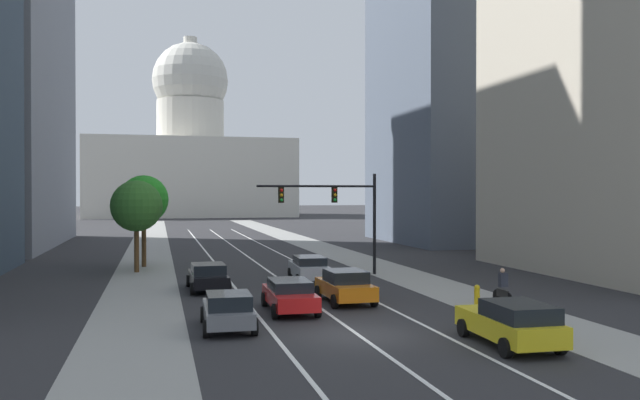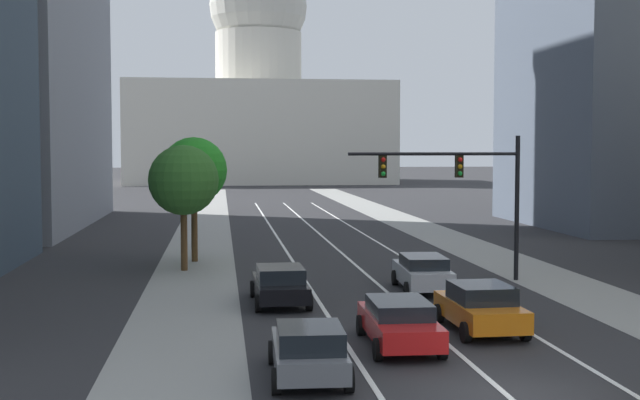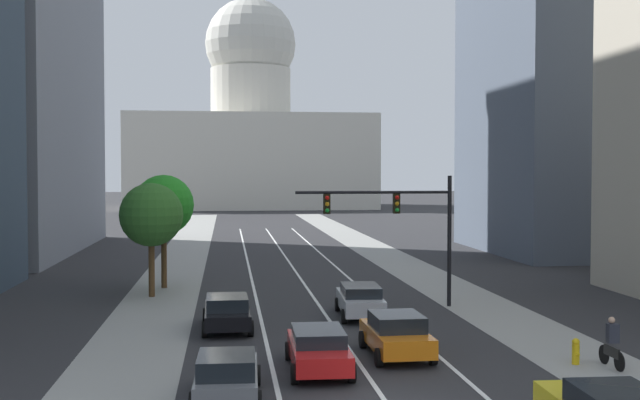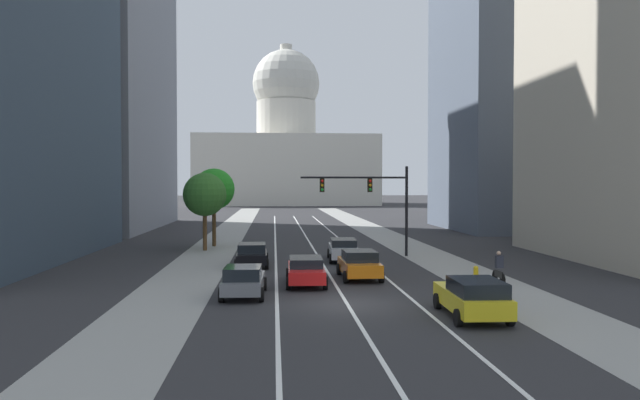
# 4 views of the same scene
# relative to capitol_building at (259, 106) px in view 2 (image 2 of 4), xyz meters

# --- Properties ---
(ground_plane) EXTENTS (400.00, 400.00, 0.00)m
(ground_plane) POSITION_rel_capitol_building_xyz_m (0.00, -85.73, -13.15)
(ground_plane) COLOR #2B2B2D
(sidewalk_left) EXTENTS (3.83, 130.00, 0.01)m
(sidewalk_left) POSITION_rel_capitol_building_xyz_m (-7.91, -90.73, -13.14)
(sidewalk_left) COLOR gray
(sidewalk_left) RESTS_ON ground
(sidewalk_right) EXTENTS (3.83, 130.00, 0.01)m
(sidewalk_right) POSITION_rel_capitol_building_xyz_m (7.91, -90.73, -13.14)
(sidewalk_right) COLOR gray
(sidewalk_right) RESTS_ON ground
(lane_stripe_left) EXTENTS (0.16, 90.00, 0.01)m
(lane_stripe_left) POSITION_rel_capitol_building_xyz_m (-3.00, -100.73, -13.14)
(lane_stripe_left) COLOR white
(lane_stripe_left) RESTS_ON ground
(lane_stripe_center) EXTENTS (0.16, 90.00, 0.01)m
(lane_stripe_center) POSITION_rel_capitol_building_xyz_m (0.00, -100.73, -13.14)
(lane_stripe_center) COLOR white
(lane_stripe_center) RESTS_ON ground
(lane_stripe_right) EXTENTS (0.16, 90.00, 0.01)m
(lane_stripe_right) POSITION_rel_capitol_building_xyz_m (3.00, -100.73, -13.14)
(lane_stripe_right) COLOR white
(lane_stripe_right) RESTS_ON ground
(capitol_building) EXTENTS (43.71, 27.50, 39.86)m
(capitol_building) POSITION_rel_capitol_building_xyz_m (0.00, 0.00, 0.00)
(capitol_building) COLOR beige
(capitol_building) RESTS_ON ground
(car_red) EXTENTS (2.08, 4.66, 1.39)m
(car_red) POSITION_rel_capitol_building_xyz_m (-1.50, -120.59, -12.40)
(car_red) COLOR red
(car_red) RESTS_ON ground
(car_orange) EXTENTS (2.15, 4.29, 1.54)m
(car_orange) POSITION_rel_capitol_building_xyz_m (1.50, -118.93, -12.35)
(car_orange) COLOR orange
(car_orange) RESTS_ON ground
(car_silver) EXTENTS (2.16, 4.61, 1.48)m
(car_silver) POSITION_rel_capitol_building_xyz_m (1.50, -111.34, -12.35)
(car_silver) COLOR #B2B5BA
(car_silver) RESTS_ON ground
(car_gray) EXTENTS (2.06, 4.18, 1.44)m
(car_gray) POSITION_rel_capitol_building_xyz_m (-4.50, -123.71, -12.40)
(car_gray) COLOR slate
(car_gray) RESTS_ON ground
(car_black) EXTENTS (2.12, 4.62, 1.44)m
(car_black) POSITION_rel_capitol_building_xyz_m (-4.50, -113.44, -12.40)
(car_black) COLOR black
(car_black) RESTS_ON ground
(traffic_signal_mast) EXTENTS (7.64, 0.39, 6.39)m
(traffic_signal_mast) POSITION_rel_capitol_building_xyz_m (3.87, -109.06, -8.73)
(traffic_signal_mast) COLOR black
(traffic_signal_mast) RESTS_ON ground
(street_tree_near_left) EXTENTS (3.40, 3.40, 6.42)m
(street_tree_near_left) POSITION_rel_capitol_building_xyz_m (-8.03, -101.24, -8.46)
(street_tree_near_left) COLOR #51381E
(street_tree_near_left) RESTS_ON ground
(street_tree_mid_left) EXTENTS (3.34, 3.34, 6.00)m
(street_tree_mid_left) POSITION_rel_capitol_building_xyz_m (-8.43, -104.38, -8.84)
(street_tree_mid_left) COLOR #51381E
(street_tree_mid_left) RESTS_ON ground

